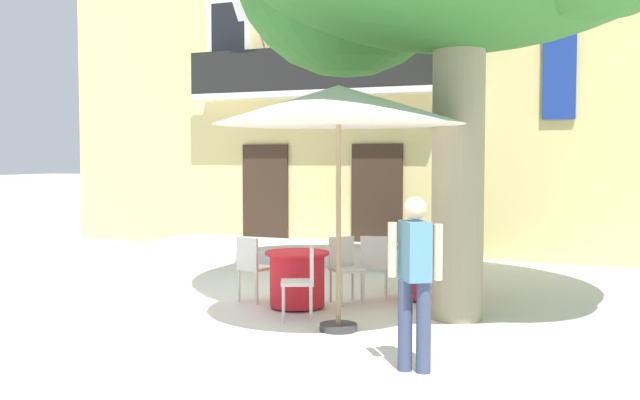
% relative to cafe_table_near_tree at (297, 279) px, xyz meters
% --- Properties ---
extents(ground_plane, '(120.00, 120.00, 0.00)m').
position_rel_cafe_table_near_tree_xyz_m(ground_plane, '(-1.18, 0.63, -0.39)').
color(ground_plane, silver).
extents(building_facade, '(13.00, 5.09, 7.50)m').
position_rel_cafe_table_near_tree_xyz_m(building_facade, '(-2.11, 7.62, 3.36)').
color(building_facade, '#DBC67F').
rests_on(building_facade, ground).
extents(entrance_step_platform, '(6.49, 2.24, 0.25)m').
position_rel_cafe_table_near_tree_xyz_m(entrance_step_platform, '(-2.11, 4.51, -0.27)').
color(entrance_step_platform, silver).
rests_on(entrance_step_platform, ground).
extents(cafe_table_near_tree, '(0.86, 0.86, 0.76)m').
position_rel_cafe_table_near_tree_xyz_m(cafe_table_near_tree, '(0.00, 0.00, 0.00)').
color(cafe_table_near_tree, red).
rests_on(cafe_table_near_tree, ground).
extents(cafe_chair_near_tree_0, '(0.56, 0.56, 0.91)m').
position_rel_cafe_table_near_tree_xyz_m(cafe_chair_near_tree_0, '(0.45, 0.61, 0.14)').
color(cafe_chair_near_tree_0, silver).
rests_on(cafe_chair_near_tree_0, ground).
extents(cafe_chair_near_tree_1, '(0.49, 0.49, 0.91)m').
position_rel_cafe_table_near_tree_xyz_m(cafe_chair_near_tree_1, '(-0.74, 0.12, 0.14)').
color(cafe_chair_near_tree_1, silver).
rests_on(cafe_chair_near_tree_1, ground).
extents(cafe_chair_near_tree_2, '(0.53, 0.53, 0.91)m').
position_rel_cafe_table_near_tree_xyz_m(cafe_chair_near_tree_2, '(0.39, -0.65, 0.14)').
color(cafe_chair_near_tree_2, silver).
rests_on(cafe_chair_near_tree_2, ground).
extents(cafe_table_middle, '(0.86, 0.86, 0.76)m').
position_rel_cafe_table_near_tree_xyz_m(cafe_table_middle, '(1.43, 1.30, 0.00)').
color(cafe_table_middle, red).
rests_on(cafe_table_middle, ground).
extents(cafe_chair_middle_0, '(0.50, 0.50, 0.91)m').
position_rel_cafe_table_near_tree_xyz_m(cafe_chair_middle_0, '(0.74, 1.00, 0.14)').
color(cafe_chair_middle_0, silver).
rests_on(cafe_chair_middle_0, ground).
extents(cafe_chair_middle_1, '(0.57, 0.57, 0.91)m').
position_rel_cafe_table_near_tree_xyz_m(cafe_chair_middle_1, '(2.00, 0.80, 0.14)').
color(cafe_chair_middle_1, silver).
rests_on(cafe_chair_middle_1, ground).
extents(cafe_chair_middle_2, '(0.48, 0.48, 0.91)m').
position_rel_cafe_table_near_tree_xyz_m(cafe_chair_middle_2, '(1.52, 2.05, 0.14)').
color(cafe_chair_middle_2, silver).
rests_on(cafe_chair_middle_2, ground).
extents(cafe_umbrella, '(2.90, 2.90, 2.85)m').
position_rel_cafe_table_near_tree_xyz_m(cafe_umbrella, '(1.01, -1.01, 2.22)').
color(cafe_umbrella, '#997A56').
rests_on(cafe_umbrella, ground).
extents(pedestrian_near_entrance, '(0.53, 0.40, 1.66)m').
position_rel_cafe_table_near_tree_xyz_m(pedestrian_near_entrance, '(2.29, -2.26, 0.55)').
color(pedestrian_near_entrance, '#384260').
rests_on(pedestrian_near_entrance, ground).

